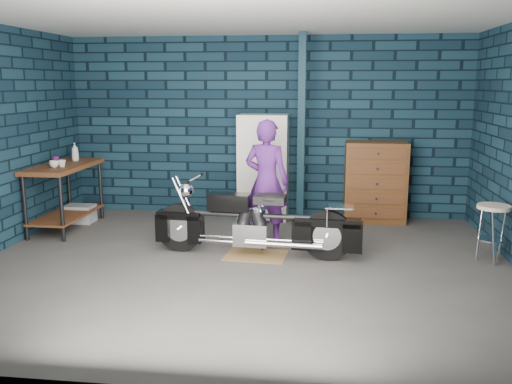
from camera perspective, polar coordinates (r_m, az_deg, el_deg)
ground at (r=6.10m, az=-1.42°, el=-7.81°), size 6.00×6.00×0.00m
room_walls at (r=6.31m, az=-0.76°, el=10.46°), size 6.02×5.01×2.71m
support_post at (r=7.68m, az=4.78°, el=6.45°), size 0.10×0.10×2.70m
workbench at (r=7.98m, az=-19.41°, el=-0.47°), size 0.60×1.40×0.91m
drip_mat at (r=6.46m, az=0.01°, el=-6.66°), size 0.76×0.59×0.01m
motorcycle at (r=6.33m, az=0.01°, el=-2.73°), size 2.13×0.72×0.92m
person at (r=6.81m, az=1.13°, el=1.08°), size 0.65×0.51×1.57m
storage_bin at (r=8.35m, az=-18.07°, el=-2.18°), size 0.41×0.29×0.26m
locker at (r=8.07m, az=0.77°, el=2.64°), size 0.73×0.52×1.56m
tool_chest at (r=8.09m, az=12.44°, el=1.02°), size 0.88×0.49×1.17m
shop_stool at (r=6.70m, az=23.56°, el=-4.05°), size 0.47×0.47×0.67m
cup_a at (r=7.64m, az=-20.49°, el=2.77°), size 0.13×0.13×0.09m
cup_b at (r=7.65m, az=-19.75°, el=2.84°), size 0.11×0.11×0.09m
mug_purple at (r=7.88m, az=-20.32°, el=3.11°), size 0.10×0.10×0.12m
bottle at (r=8.19m, az=-18.52°, el=4.04°), size 0.12×0.12×0.26m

